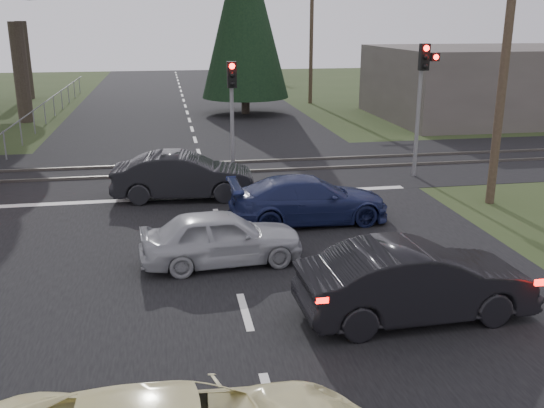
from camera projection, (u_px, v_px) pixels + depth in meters
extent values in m
plane|color=#2C3B1A|center=(245.00, 312.00, 11.83)|extent=(120.00, 120.00, 0.00)
cube|color=black|center=(207.00, 182.00, 21.25)|extent=(14.00, 100.00, 0.01)
cube|color=black|center=(204.00, 169.00, 23.13)|extent=(120.00, 8.00, 0.01)
cube|color=silver|center=(212.00, 196.00, 19.55)|extent=(13.00, 0.35, 0.00)
cube|color=#59544C|center=(205.00, 173.00, 22.37)|extent=(120.00, 0.12, 0.10)
cube|color=#59544C|center=(202.00, 163.00, 23.87)|extent=(120.00, 0.12, 0.10)
cylinder|color=slate|center=(417.00, 124.00, 21.57)|extent=(0.14, 0.14, 3.80)
cube|color=black|center=(424.00, 57.00, 20.71)|extent=(0.32, 0.24, 0.90)
sphere|color=#FF0C07|center=(426.00, 48.00, 20.50)|extent=(0.20, 0.20, 0.20)
sphere|color=black|center=(426.00, 57.00, 20.59)|extent=(0.18, 0.18, 0.18)
sphere|color=black|center=(425.00, 66.00, 20.68)|extent=(0.18, 0.18, 0.18)
cube|color=black|center=(435.00, 57.00, 20.78)|extent=(0.28, 0.22, 0.28)
sphere|color=#FF0C07|center=(436.00, 57.00, 20.66)|extent=(0.18, 0.18, 0.18)
cylinder|color=slate|center=(232.00, 132.00, 21.70)|extent=(0.14, 0.14, 3.20)
cube|color=black|center=(232.00, 75.00, 20.94)|extent=(0.32, 0.24, 0.90)
sphere|color=#FF0C07|center=(232.00, 66.00, 20.73)|extent=(0.20, 0.20, 0.20)
sphere|color=black|center=(232.00, 75.00, 20.82)|extent=(0.18, 0.18, 0.18)
sphere|color=black|center=(232.00, 84.00, 20.90)|extent=(0.18, 0.18, 0.18)
cylinder|color=#4C3D2D|center=(506.00, 55.00, 17.59)|extent=(0.26, 0.26, 9.00)
cylinder|color=#4C3D2D|center=(311.00, 35.00, 40.19)|extent=(0.26, 0.26, 9.00)
cylinder|color=#4C3D2D|center=(256.00, 29.00, 63.74)|extent=(0.26, 0.26, 9.00)
cylinder|color=#473D33|center=(21.00, 73.00, 33.10)|extent=(0.80, 0.80, 5.40)
cylinder|color=#473D33|center=(25.00, 60.00, 43.12)|extent=(0.80, 0.80, 5.40)
cylinder|color=#473D33|center=(245.00, 97.00, 36.61)|extent=(0.50, 0.50, 2.00)
cone|color=black|center=(244.00, 10.00, 35.16)|extent=(5.20, 5.20, 10.00)
cube|color=#59514C|center=(503.00, 83.00, 34.97)|extent=(14.00, 10.00, 4.00)
imported|color=black|center=(416.00, 282.00, 11.43)|extent=(4.52, 1.73, 1.47)
imported|color=#A1A4A9|center=(222.00, 237.00, 14.02)|extent=(3.86, 1.79, 1.28)
imported|color=#181F48|center=(309.00, 200.00, 16.92)|extent=(4.52, 1.92, 1.30)
imported|color=black|center=(184.00, 176.00, 19.17)|extent=(4.55, 1.92, 1.46)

